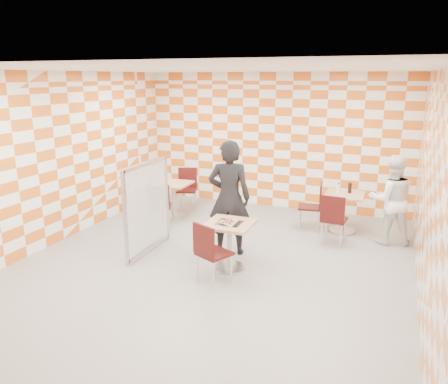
# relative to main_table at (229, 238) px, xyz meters

# --- Properties ---
(room_shell) EXTENTS (7.00, 7.00, 7.00)m
(room_shell) POSITION_rel_main_table_xyz_m (-0.29, 0.60, 0.99)
(room_shell) COLOR gray
(room_shell) RESTS_ON ground
(main_table) EXTENTS (0.70, 0.70, 0.75)m
(main_table) POSITION_rel_main_table_xyz_m (0.00, 0.00, 0.00)
(main_table) COLOR tan
(main_table) RESTS_ON ground
(second_table) EXTENTS (0.70, 0.70, 0.75)m
(second_table) POSITION_rel_main_table_xyz_m (1.42, 2.38, 0.00)
(second_table) COLOR tan
(second_table) RESTS_ON ground
(empty_table) EXTENTS (0.70, 0.70, 0.75)m
(empty_table) POSITION_rel_main_table_xyz_m (-2.03, 1.97, 0.00)
(empty_table) COLOR tan
(empty_table) RESTS_ON ground
(chair_main_front) EXTENTS (0.56, 0.57, 0.92)m
(chair_main_front) POSITION_rel_main_table_xyz_m (-0.07, -0.61, 0.04)
(chair_main_front) COLOR #390C0B
(chair_main_front) RESTS_ON ground
(chair_second_front) EXTENTS (0.45, 0.46, 0.92)m
(chair_second_front) POSITION_rel_main_table_xyz_m (1.34, 1.58, 0.04)
(chair_second_front) COLOR #390C0B
(chair_second_front) RESTS_ON ground
(chair_second_side) EXTENTS (0.49, 0.48, 0.92)m
(chair_second_side) POSITION_rel_main_table_xyz_m (0.89, 2.28, 0.04)
(chair_second_side) COLOR #390C0B
(chair_second_side) RESTS_ON ground
(chair_empty_near) EXTENTS (0.56, 0.56, 0.92)m
(chair_empty_near) POSITION_rel_main_table_xyz_m (-1.90, 1.17, 0.04)
(chair_empty_near) COLOR #390C0B
(chair_empty_near) RESTS_ON ground
(chair_empty_far) EXTENTS (0.54, 0.54, 0.92)m
(chair_empty_far) POSITION_rel_main_table_xyz_m (-2.03, 2.64, 0.04)
(chair_empty_far) COLOR #390C0B
(chair_empty_far) RESTS_ON ground
(partition) EXTENTS (0.08, 1.38, 1.55)m
(partition) POSITION_rel_main_table_xyz_m (-1.52, 0.14, 0.28)
(partition) COLOR white
(partition) RESTS_ON ground
(man_dark) EXTENTS (0.79, 0.60, 1.93)m
(man_dark) POSITION_rel_main_table_xyz_m (-0.24, 0.61, 0.45)
(man_dark) COLOR black
(man_dark) RESTS_ON ground
(man_white) EXTENTS (0.91, 0.79, 1.60)m
(man_white) POSITION_rel_main_table_xyz_m (2.26, 2.07, 0.29)
(man_white) COLOR white
(man_white) RESTS_ON ground
(pizza_on_foil) EXTENTS (0.40, 0.40, 0.04)m
(pizza_on_foil) POSITION_rel_main_table_xyz_m (-0.00, -0.02, 0.26)
(pizza_on_foil) COLOR silver
(pizza_on_foil) RESTS_ON main_table
(sport_bottle) EXTENTS (0.06, 0.06, 0.20)m
(sport_bottle) POSITION_rel_main_table_xyz_m (1.30, 2.43, 0.33)
(sport_bottle) COLOR white
(sport_bottle) RESTS_ON second_table
(soda_bottle) EXTENTS (0.07, 0.07, 0.23)m
(soda_bottle) POSITION_rel_main_table_xyz_m (1.50, 2.48, 0.34)
(soda_bottle) COLOR black
(soda_bottle) RESTS_ON second_table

